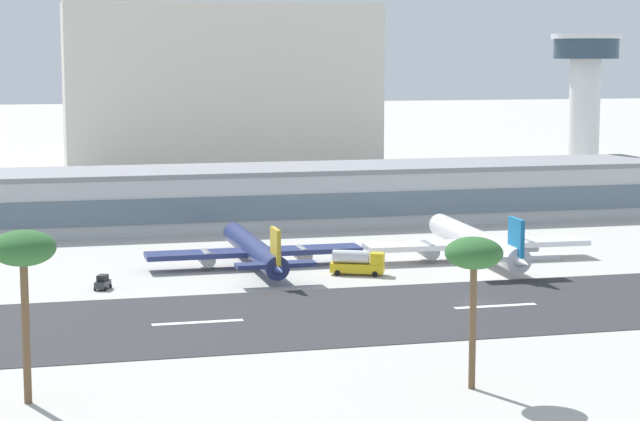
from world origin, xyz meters
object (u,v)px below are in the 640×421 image
Objects in this scene: service_fuel_truck_0 at (358,262)px; service_baggage_tug_1 at (103,282)px; control_tower at (585,92)px; palm_tree_0 at (23,253)px; terminal_building at (290,195)px; airliner_blue_tail_gate_1 at (479,243)px; palm_tree_2 at (474,257)px; airliner_gold_tail_gate_0 at (256,251)px; distant_hotel_block at (223,89)px.

service_baggage_tug_1 is at bearing -153.14° from service_fuel_truck_0.
palm_tree_0 is at bearing -132.70° from control_tower.
terminal_building is 58.97m from service_fuel_truck_0.
airliner_blue_tail_gate_1 is 5.22× the size of service_fuel_truck_0.
palm_tree_0 is (-52.91, -117.40, 9.40)m from terminal_building.
palm_tree_2 is at bearing -7.38° from palm_tree_0.
airliner_blue_tail_gate_1 is at bearing -126.75° from control_tower.
control_tower reaches higher than terminal_building.
airliner_gold_tail_gate_0 is 75.70m from palm_tree_2.
distant_hotel_block is at bearing -7.90° from airliner_gold_tail_gate_0.
airliner_blue_tail_gate_1 is (17.86, -158.78, -21.72)m from distant_hotel_block.
palm_tree_0 reaches higher than service_fuel_truck_0.
airliner_blue_tail_gate_1 is (-57.40, -76.88, -22.69)m from control_tower.
airliner_gold_tail_gate_0 is 11.84× the size of service_baggage_tug_1.
airliner_gold_tail_gate_0 is at bearing 88.28° from airliner_blue_tail_gate_1.
palm_tree_0 is (-36.36, -68.48, 12.52)m from airliner_gold_tail_gate_0.
terminal_building is 85.30m from control_tower.
distant_hotel_block is 1.99× the size of airliner_blue_tail_gate_1.
service_baggage_tug_1 is 59.38m from palm_tree_0.
airliner_gold_tail_gate_0 is at bearing 62.04° from palm_tree_0.
airliner_blue_tail_gate_1 is at bearing 41.55° from palm_tree_0.
terminal_building is 3.55× the size of airliner_blue_tail_gate_1.
palm_tree_0 is at bearing 133.57° from airliner_blue_tail_gate_1.
control_tower is at bearing -47.42° from distant_hotel_block.
distant_hotel_block is 5.20× the size of palm_tree_0.
palm_tree_2 is (-29.27, -71.85, 10.96)m from airliner_blue_tail_gate_1.
control_tower reaches higher than service_baggage_tug_1.
distant_hotel_block is at bearing 75.87° from palm_tree_0.
airliner_blue_tail_gate_1 is (38.11, -2.49, 0.25)m from airliner_gold_tail_gate_0.
service_fuel_truck_0 is at bearing 48.99° from palm_tree_0.
control_tower is 2.47× the size of palm_tree_2.
distant_hotel_block is at bearing 132.58° from control_tower.
palm_tree_2 is at bearing -93.59° from terminal_building.
control_tower is at bearing 47.30° from palm_tree_0.
distant_hotel_block is 2.17× the size of airliner_gold_tail_gate_0.
distant_hotel_block is 5.69× the size of palm_tree_2.
palm_tree_2 is (45.19, -5.86, -1.31)m from palm_tree_0.
airliner_gold_tail_gate_0 is at bearing 96.77° from palm_tree_2.
control_tower reaches higher than palm_tree_0.
airliner_blue_tail_gate_1 reaches higher than airliner_gold_tail_gate_0.
airliner_blue_tail_gate_1 is 2.61× the size of palm_tree_0.
service_fuel_truck_0 is (-23.51, -7.41, -1.03)m from airliner_blue_tail_gate_1.
control_tower is 11.13× the size of service_baggage_tug_1.
service_fuel_truck_0 is (14.60, -9.89, -0.78)m from airliner_gold_tail_gate_0.
control_tower is 98.59m from airliner_blue_tail_gate_1.
airliner_gold_tail_gate_0 reaches higher than service_baggage_tug_1.
service_fuel_truck_0 is 0.50× the size of palm_tree_0.
control_tower is 111.23m from distant_hotel_block.
airliner_blue_tail_gate_1 reaches higher than service_fuel_truck_0.
service_baggage_tug_1 is at bearing -144.51° from control_tower.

